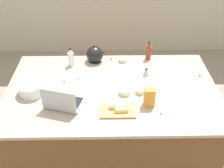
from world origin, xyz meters
TOP-DOWN VIEW (x-y plane):
  - ground_plane at (0.00, 0.00)m, footprint 12.00×12.00m
  - island_counter at (0.00, 0.00)m, footprint 1.96×1.20m
  - laptop at (-0.42, -0.24)m, footprint 0.36×0.31m
  - mixing_bowl_large at (-0.72, -0.06)m, footprint 0.24×0.24m
  - bottle_vinegar at (-0.42, 0.41)m, footprint 0.06×0.06m
  - bottle_soy at (0.40, 0.52)m, footprint 0.06×0.06m
  - kettle at (-0.17, 0.49)m, footprint 0.21×0.18m
  - cutting_board at (0.04, -0.32)m, footprint 0.29×0.18m
  - butter_stick_left at (0.07, -0.34)m, footprint 0.11×0.04m
  - butter_stick_right at (0.03, -0.30)m, footprint 0.11×0.04m
  - ramekin_small at (0.12, 0.47)m, footprint 0.08×0.08m
  - ramekin_medium at (0.25, -0.07)m, footprint 0.08×0.08m
  - ramekin_wide at (0.12, -0.08)m, footprint 0.10×0.10m
  - kitchen_timer at (0.34, 0.21)m, footprint 0.07×0.07m
  - candy_bag at (0.31, -0.25)m, footprint 0.09×0.06m
  - candy_0 at (-0.32, 0.14)m, footprint 0.01×0.01m
  - candy_1 at (0.40, -0.36)m, footprint 0.01×0.01m
  - candy_2 at (-0.46, 0.10)m, footprint 0.01×0.01m
  - candy_3 at (0.87, 0.19)m, footprint 0.02×0.02m
  - candy_4 at (-0.00, 0.52)m, footprint 0.02×0.02m

SIDE VIEW (x-z plane):
  - ground_plane at x=0.00m, z-range 0.00..0.00m
  - island_counter at x=0.00m, z-range 0.00..0.90m
  - candy_0 at x=-0.32m, z-range 0.90..0.91m
  - candy_2 at x=-0.46m, z-range 0.90..0.91m
  - candy_1 at x=0.40m, z-range 0.90..0.91m
  - cutting_board at x=0.04m, z-range 0.90..0.92m
  - candy_3 at x=0.87m, z-range 0.90..0.92m
  - candy_4 at x=0.00m, z-range 0.90..0.92m
  - ramekin_small at x=0.12m, z-range 0.90..0.94m
  - ramekin_medium at x=0.25m, z-range 0.90..0.94m
  - ramekin_wide at x=0.12m, z-range 0.90..0.95m
  - kitchen_timer at x=0.34m, z-range 0.90..0.97m
  - butter_stick_left at x=0.07m, z-range 0.92..0.95m
  - butter_stick_right at x=0.03m, z-range 0.92..0.95m
  - laptop at x=-0.42m, z-range 0.84..1.06m
  - mixing_bowl_large at x=-0.72m, z-range 0.90..1.01m
  - kettle at x=-0.17m, z-range 0.88..1.08m
  - bottle_vinegar at x=-0.42m, z-range 0.88..1.08m
  - bottle_soy at x=0.40m, z-range 0.88..1.08m
  - candy_bag at x=0.31m, z-range 0.90..1.07m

